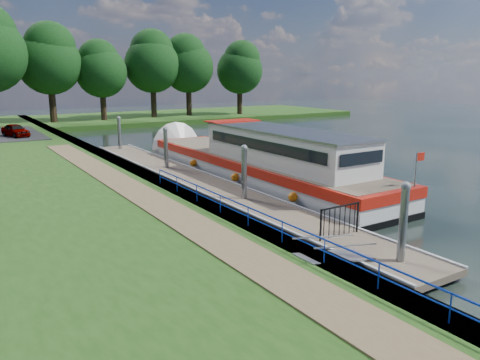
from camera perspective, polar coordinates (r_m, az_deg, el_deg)
ground at (r=16.13m, az=17.43°, el=-10.11°), size 160.00×160.00×0.00m
bank_edge at (r=26.64m, az=-11.79°, el=0.07°), size 1.10×90.00×0.78m
far_bank at (r=66.03m, az=-11.47°, el=7.43°), size 60.00×18.00×0.60m
footpath at (r=19.56m, az=-9.58°, el=-3.18°), size 1.60×40.00×0.05m
blue_fence at (r=15.97m, az=2.98°, el=-4.73°), size 0.04×18.04×0.72m
pontoon at (r=25.91m, az=-4.91°, el=-0.52°), size 2.50×30.00×0.56m
mooring_piles at (r=25.68m, az=-4.96°, el=1.85°), size 0.30×27.30×3.55m
gangway at (r=14.94m, az=11.45°, el=-9.04°), size 2.58×1.00×0.92m
gate_panel at (r=17.14m, az=12.08°, el=-4.35°), size 1.85×0.05×1.15m
barge at (r=27.61m, az=1.58°, el=2.26°), size 4.36×21.15×4.78m
horizon_trees at (r=58.96m, az=-23.35°, el=13.51°), size 54.38×10.03×12.87m
car_a at (r=45.22m, az=-25.69°, el=5.49°), size 2.24×3.51×1.11m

